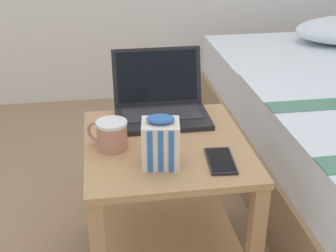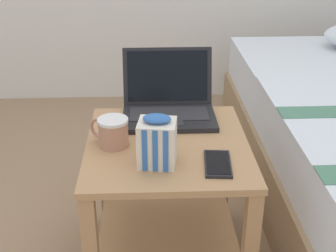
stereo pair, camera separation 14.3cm
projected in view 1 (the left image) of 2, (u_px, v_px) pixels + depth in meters
bedside_table at (166, 188)px, 1.58m from camera, size 0.52×0.57×0.49m
laptop at (161, 104)px, 1.68m from camera, size 0.33×0.28×0.22m
mug_front_left at (111, 133)px, 1.45m from camera, size 0.13×0.10×0.09m
snack_bag at (161, 142)px, 1.35m from camera, size 0.12×0.11×0.16m
cell_phone at (221, 161)px, 1.39m from camera, size 0.09×0.16×0.01m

